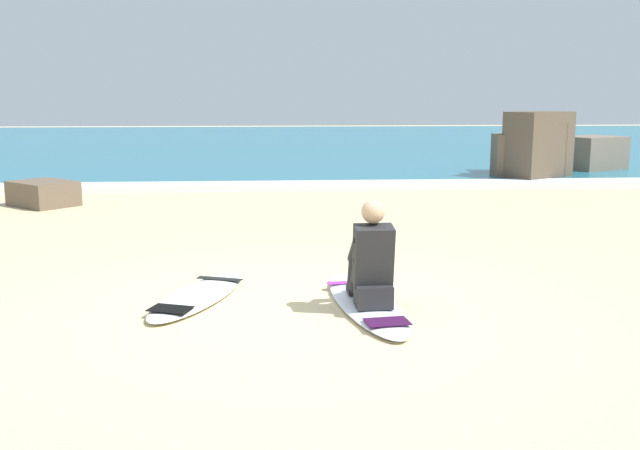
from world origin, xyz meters
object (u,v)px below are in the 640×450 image
surfboard_main (366,303)px  shoreline_rock (43,194)px  surfer_seated (371,264)px  surfboard_spare_near (198,295)px

surfboard_main → shoreline_rock: bearing=127.0°
surfer_seated → surfboard_main: bearing=102.2°
surfboard_main → shoreline_rock: size_ratio=2.02×
surfboard_main → surfer_seated: size_ratio=2.32×
surfboard_spare_near → shoreline_rock: bearing=118.4°
surfer_seated → shoreline_rock: size_ratio=0.87×
surfer_seated → shoreline_rock: bearing=126.6°
surfboard_main → surfboard_spare_near: 1.60m
surfboard_spare_near → shoreline_rock: shoreline_rock is taller
surfboard_main → surfer_seated: 0.42m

